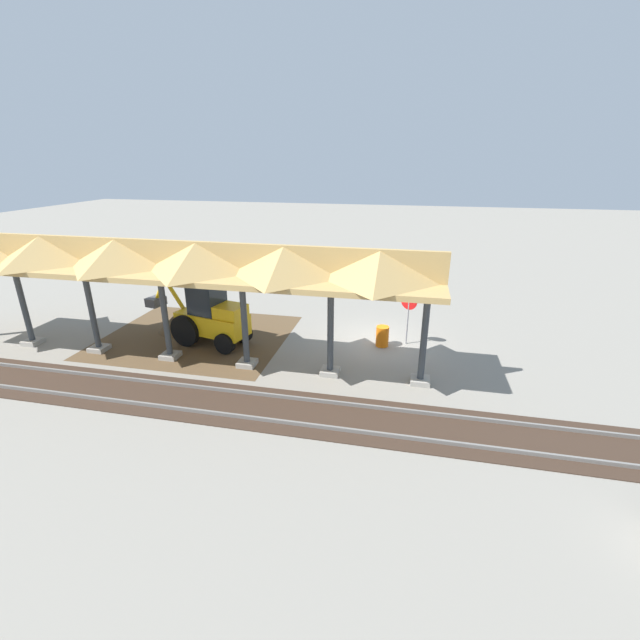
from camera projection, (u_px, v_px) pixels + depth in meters
The scene contains 8 objects.
ground_plane at pixel (377, 340), 19.42m from camera, with size 120.00×120.00×0.00m, color gray.
dirt_work_zone at pixel (197, 336), 19.84m from camera, with size 8.28×7.00×0.01m, color brown.
platform_canopy at pixel (157, 259), 16.25m from camera, with size 21.42×3.20×4.90m.
rail_tracks at pixel (359, 419), 13.50m from camera, with size 60.00×2.58×0.15m.
stop_sign at pixel (409, 307), 18.46m from camera, with size 0.69×0.38×2.37m.
backhoe at pixel (209, 316), 18.73m from camera, with size 5.23×2.34×2.82m.
dirt_mound at pixel (180, 330), 20.57m from camera, with size 4.00×4.00×1.95m, color brown.
traffic_barrel at pixel (382, 336), 18.71m from camera, with size 0.56×0.56×0.90m, color orange.
Camera 1 is at (-1.21, 17.97, 7.77)m, focal length 24.00 mm.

